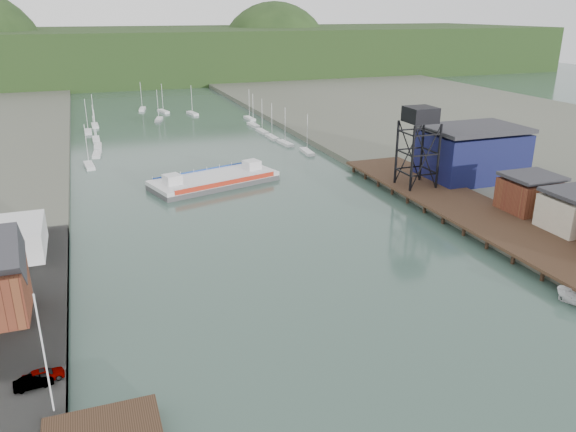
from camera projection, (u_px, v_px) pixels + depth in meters
ground at (424, 411)px, 53.61m from camera, size 600.00×600.00×0.00m
east_land at (551, 150)px, 153.63m from camera, size 120.00×400.00×3.20m
east_pier at (462, 205)px, 104.49m from camera, size 14.00×70.00×2.45m
flagpole at (44, 355)px, 49.22m from camera, size 0.16×0.16×12.00m
lift_tower at (420, 120)px, 110.55m from camera, size 6.50×6.50×16.00m
blue_shed at (472, 154)px, 120.09m from camera, size 20.50×14.50×11.30m
marina_sailboats at (179, 131)px, 175.61m from camera, size 57.71×92.65×0.90m
distant_hills at (121, 58)px, 314.46m from camera, size 500.00×120.00×80.00m
chain_ferry at (214, 180)px, 122.43m from camera, size 29.20×18.12×3.92m
car_west_a at (44, 375)px, 55.24m from camera, size 4.10×2.17×1.33m
car_west_b at (33, 382)px, 54.26m from camera, size 3.74×1.65×1.19m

